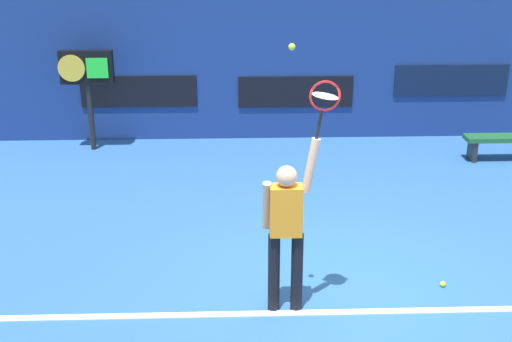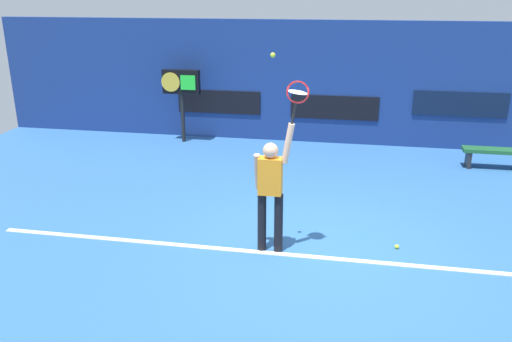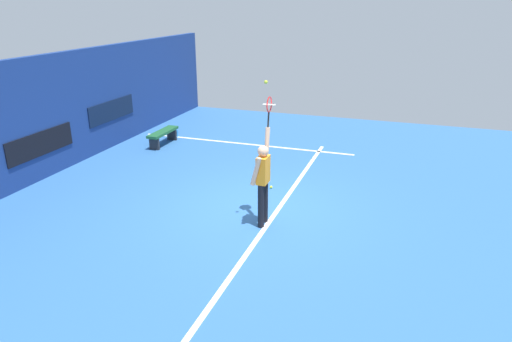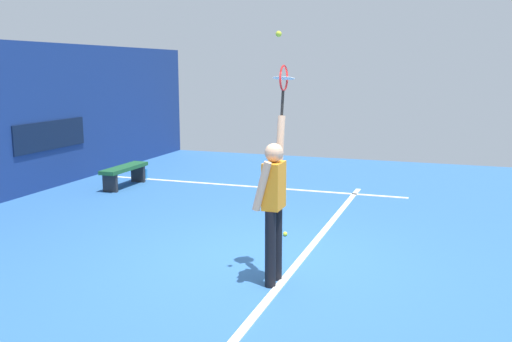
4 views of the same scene
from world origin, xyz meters
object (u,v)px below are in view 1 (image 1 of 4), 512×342
tennis_player (286,226)px  court_bench (504,142)px  scoreboard_clock (87,72)px  spare_ball (443,284)px  tennis_racket (324,99)px  tennis_ball (292,47)px

tennis_player → court_bench: bearing=48.0°
scoreboard_clock → spare_ball: (5.07, -5.15, -1.43)m
scoreboard_clock → court_bench: size_ratio=1.33×
tennis_player → court_bench: size_ratio=1.42×
tennis_player → spare_ball: bearing=12.1°
tennis_racket → court_bench: tennis_racket is taller
court_bench → spare_ball: court_bench is taller
tennis_ball → spare_ball: (1.87, 0.45, -2.88)m
court_bench → spare_ball: (-2.36, -4.31, -0.30)m
tennis_racket → spare_ball: (1.54, 0.41, -2.35)m
tennis_player → scoreboard_clock: (-3.18, 5.55, 0.45)m
tennis_player → spare_ball: (1.89, 0.41, -0.98)m
tennis_player → tennis_racket: size_ratio=3.20×
tennis_racket → spare_ball: size_ratio=9.15×
tennis_player → tennis_ball: 1.90m
tennis_racket → tennis_ball: size_ratio=9.15×
tennis_racket → court_bench: size_ratio=0.44×
scoreboard_clock → tennis_ball: bearing=-60.3°
spare_ball → tennis_racket: bearing=-165.0°
scoreboard_clock → court_bench: 7.56m
tennis_racket → tennis_ball: (-0.33, -0.04, 0.52)m
scoreboard_clock → spare_ball: bearing=-45.4°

